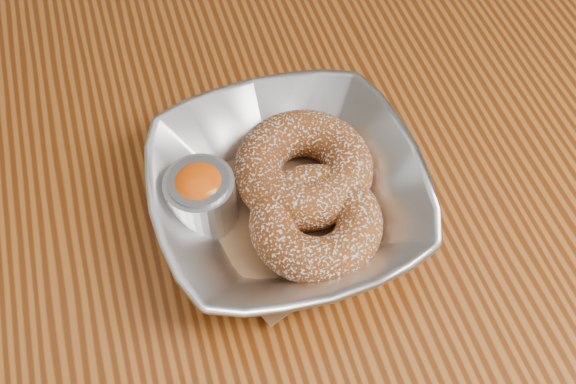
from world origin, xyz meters
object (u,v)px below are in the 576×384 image
object	(u,v)px
serving_bowl	(288,195)
ramekin	(201,196)
table	(246,272)
donut_front	(316,223)
donut_back	(303,169)

from	to	relation	value
serving_bowl	ramekin	size ratio (longest dim) A/B	3.92
table	donut_front	xyz separation A→B (m)	(0.05, -0.04, 0.13)
donut_front	ramekin	bearing A→B (deg)	150.90
table	ramekin	xyz separation A→B (m)	(-0.03, 0.00, 0.13)
table	donut_back	xyz separation A→B (m)	(0.06, 0.01, 0.13)
ramekin	donut_back	bearing A→B (deg)	4.20
donut_back	ramekin	distance (m)	0.08
serving_bowl	donut_back	bearing A→B (deg)	44.92
donut_back	ramekin	size ratio (longest dim) A/B	2.05
table	serving_bowl	world-z (taller)	serving_bowl
donut_front	ramekin	xyz separation A→B (m)	(-0.08, 0.04, 0.01)
table	donut_back	distance (m)	0.14
table	serving_bowl	size ratio (longest dim) A/B	5.72
donut_back	donut_front	distance (m)	0.05
table	ramekin	distance (m)	0.14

